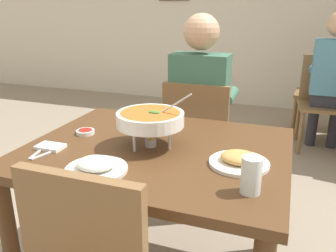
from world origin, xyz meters
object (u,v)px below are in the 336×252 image
Objects in this scene: chair_bg_corner at (327,88)px; patron_bg_right at (332,75)px; curry_bowl at (150,119)px; rice_plate at (96,166)px; appetizer_plate at (239,160)px; dining_table_main at (157,169)px; diner_main at (201,103)px; chair_bg_right at (323,97)px; sauce_dish at (85,132)px; chair_diner_main at (198,138)px; drink_glass at (251,177)px.

patron_bg_right is (-0.02, -0.51, 0.24)m from chair_bg_corner.
curry_bowl is 1.39× the size of rice_plate.
appetizer_plate is at bearing 25.44° from rice_plate.
rice_plate is 0.27× the size of chair_bg_corner.
chair_bg_corner is at bearing 78.95° from appetizer_plate.
diner_main reaches higher than dining_table_main.
rice_plate is 0.18× the size of patron_bg_right.
curry_bowl is at bearing -111.15° from chair_bg_right.
dining_table_main is at bearing 67.48° from rice_plate.
sauce_dish is (-0.39, -0.75, 0.01)m from diner_main.
curry_bowl is 2.37m from patron_bg_right.
sauce_dish is 2.50m from patron_bg_right.
chair_bg_corner is at bearing 64.58° from chair_diner_main.
chair_bg_right is at bearing 115.43° from patron_bg_right.
drink_glass is (0.84, -0.31, 0.05)m from sauce_dish.
chair_diner_main is 1.16m from drink_glass.
chair_diner_main is 6.92× the size of drink_glass.
patron_bg_right is (1.02, 2.48, -0.02)m from rice_plate.
chair_diner_main is (-0.00, 0.75, -0.12)m from dining_table_main.
chair_bg_right is (0.40, 2.54, -0.29)m from drink_glass.
drink_glass is at bearing -29.51° from curry_bowl.
chair_diner_main is at bearing 83.14° from rice_plate.
diner_main is at bearing -115.81° from chair_bg_corner.
chair_diner_main reaches higher than sauce_dish.
patron_bg_right is (0.52, 2.24, -0.02)m from appetizer_plate.
sauce_dish is at bearing -119.17° from chair_bg_right.
sauce_dish is 2.57m from chair_bg_right.
chair_diner_main is 1.00× the size of chair_bg_right.
chair_diner_main and chair_bg_corner have the same top height.
drink_glass is 0.14× the size of chair_bg_right.
chair_bg_right is (0.85, 1.48, -0.24)m from diner_main.
dining_table_main is 2.84m from chair_bg_corner.
diner_main reaches higher than chair_diner_main.
diner_main is 0.94m from appetizer_plate.
chair_diner_main is 0.94m from appetizer_plate.
appetizer_plate is (0.38, -0.82, 0.25)m from chair_diner_main.
curry_bowl is at bearing -91.96° from diner_main.
diner_main is (0.00, 0.79, 0.11)m from dining_table_main.
sauce_dish is (-0.27, 0.34, -0.01)m from rice_plate.
chair_bg_corner is (0.92, 1.89, -0.24)m from diner_main.
appetizer_plate is at bearing 108.31° from drink_glass.
chair_bg_corner reaches higher than rice_plate.
chair_diner_main is at bearing -119.39° from chair_bg_right.
drink_glass is at bearing -66.49° from chair_diner_main.
diner_main is 1.46× the size of chair_bg_right.
sauce_dish is (-0.39, -0.72, 0.25)m from chair_diner_main.
dining_table_main is 0.41m from sauce_dish.
chair_bg_corner is at bearing 81.18° from chair_bg_right.
patron_bg_right reaches higher than chair_bg_corner.
rice_plate is 0.58m from drink_glass.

